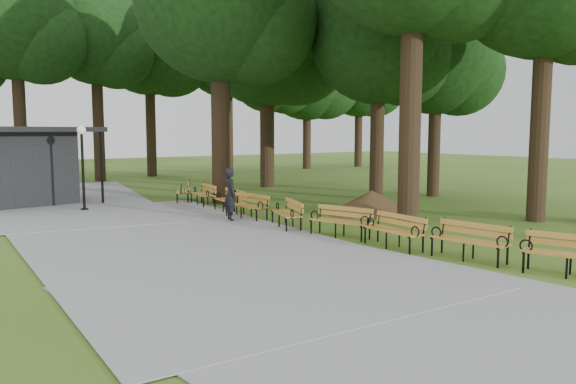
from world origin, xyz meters
TOP-DOWN VIEW (x-y plane):
  - ground at (0.00, 0.00)m, footprint 100.00×100.00m
  - path at (-4.00, 3.00)m, footprint 12.00×38.00m
  - person at (-0.90, 5.05)m, footprint 0.55×0.72m
  - kiosk at (-5.96, 13.55)m, footprint 5.58×5.03m
  - lamp_post at (-4.21, 10.23)m, footprint 0.32×0.32m
  - dirt_mound at (4.12, 3.68)m, footprint 2.84×2.84m
  - bench_0 at (1.26, -5.12)m, footprint 1.23×2.00m
  - bench_1 at (0.81, -3.02)m, footprint 0.90×1.97m
  - bench_2 at (0.37, -1.07)m, footprint 0.74×1.93m
  - bench_3 at (0.19, 0.80)m, footprint 1.19×2.00m
  - bench_4 at (-0.15, 2.94)m, footprint 1.23×2.00m
  - bench_5 at (-0.26, 5.13)m, footprint 0.88×1.97m
  - bench_6 at (-0.03, 6.75)m, footprint 0.84×1.96m
  - bench_7 at (0.08, 9.12)m, footprint 0.92×1.98m
  - bench_8 at (-0.01, 10.81)m, footprint 1.36×2.00m
  - lawn_tree_1 at (7.23, 6.66)m, footprint 5.86×5.86m
  - lawn_tree_4 at (6.32, 13.99)m, footprint 7.75×7.75m
  - lawn_tree_5 at (10.19, 6.04)m, footprint 5.29×5.29m
  - tree_backdrop at (7.04, 23.09)m, footprint 37.12×9.96m

SIDE VIEW (x-z plane):
  - ground at x=0.00m, z-range 0.00..0.00m
  - path at x=-4.00m, z-range 0.00..0.06m
  - dirt_mound at x=4.12m, z-range 0.00..0.83m
  - bench_0 at x=1.26m, z-range 0.00..0.88m
  - bench_1 at x=0.81m, z-range 0.00..0.88m
  - bench_2 at x=0.37m, z-range 0.00..0.88m
  - bench_3 at x=0.19m, z-range 0.00..0.88m
  - bench_4 at x=-0.15m, z-range 0.00..0.88m
  - bench_5 at x=-0.26m, z-range 0.00..0.88m
  - bench_6 at x=-0.03m, z-range 0.00..0.88m
  - bench_7 at x=0.08m, z-range 0.00..0.88m
  - bench_8 at x=-0.01m, z-range 0.00..0.88m
  - person at x=-0.90m, z-range 0.00..1.76m
  - kiosk at x=-5.96m, z-range 0.00..3.12m
  - lamp_post at x=-4.21m, z-range 0.69..3.85m
  - lawn_tree_5 at x=10.19m, z-range 1.80..10.79m
  - lawn_tree_1 at x=7.23m, z-range 2.00..11.95m
  - lawn_tree_4 at x=6.32m, z-range 2.08..14.07m
  - tree_backdrop at x=7.04m, z-range 0.00..16.28m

